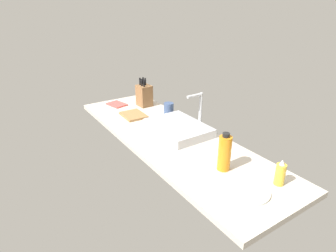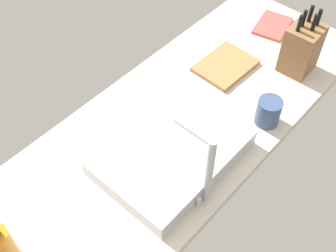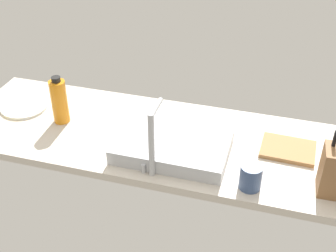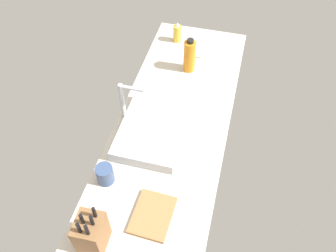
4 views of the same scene
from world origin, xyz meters
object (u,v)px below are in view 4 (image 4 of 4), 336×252
at_px(sink_basin, 153,129).
at_px(cutting_board, 153,215).
at_px(water_bottle, 189,56).
at_px(coffee_mug, 105,174).
at_px(dinner_plate, 203,48).
at_px(knife_block, 91,233).
at_px(soap_bottle, 177,33).
at_px(faucet, 125,101).

bearing_deg(sink_basin, cutting_board, -164.22).
bearing_deg(water_bottle, coffee_mug, 166.41).
relative_size(sink_basin, dinner_plate, 2.10).
bearing_deg(knife_block, sink_basin, -8.88).
relative_size(sink_basin, soap_bottle, 3.17).
height_order(cutting_board, soap_bottle, soap_bottle).
bearing_deg(knife_block, faucet, 4.65).
height_order(faucet, cutting_board, faucet).
bearing_deg(knife_block, coffee_mug, 9.76).
bearing_deg(coffee_mug, faucet, 2.68).
relative_size(water_bottle, coffee_mug, 2.28).
height_order(sink_basin, soap_bottle, soap_bottle).
bearing_deg(knife_block, cutting_board, -51.08).
distance_m(knife_block, dinner_plate, 1.43).
height_order(water_bottle, coffee_mug, water_bottle).
height_order(faucet, knife_block, faucet).
relative_size(faucet, dinner_plate, 1.27).
xyz_separation_m(water_bottle, coffee_mug, (-0.88, 0.21, -0.06)).
xyz_separation_m(sink_basin, cutting_board, (-0.46, -0.13, -0.02)).
xyz_separation_m(sink_basin, coffee_mug, (-0.33, 0.14, 0.02)).
distance_m(soap_bottle, water_bottle, 0.30).
distance_m(faucet, coffee_mug, 0.39).
bearing_deg(sink_basin, water_bottle, -7.83).
relative_size(sink_basin, cutting_board, 2.08).
height_order(sink_basin, knife_block, knife_block).
relative_size(sink_basin, knife_block, 1.81).
distance_m(faucet, water_bottle, 0.56).
relative_size(knife_block, dinner_plate, 1.16).
xyz_separation_m(knife_block, water_bottle, (1.18, -0.15, 0.01)).
height_order(water_bottle, dinner_plate, water_bottle).
distance_m(faucet, dinner_plate, 0.80).
distance_m(soap_bottle, dinner_plate, 0.20).
distance_m(water_bottle, dinner_plate, 0.25).
relative_size(faucet, water_bottle, 1.23).
bearing_deg(sink_basin, dinner_plate, -9.18).
relative_size(faucet, coffee_mug, 2.81).
relative_size(sink_basin, coffee_mug, 4.63).
bearing_deg(coffee_mug, soap_bottle, -3.66).
bearing_deg(dinner_plate, water_bottle, 167.59).
height_order(faucet, dinner_plate, faucet).
bearing_deg(coffee_mug, cutting_board, -114.81).
distance_m(cutting_board, soap_bottle, 1.29).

